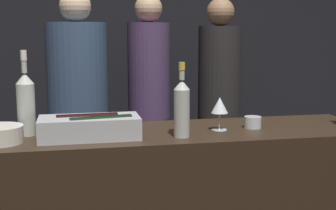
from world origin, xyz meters
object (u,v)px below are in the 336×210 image
wine_glass (220,106)px  rose_wine_bottle (182,107)px  ice_bin_with_bottles (90,126)px  person_blond_tee (219,97)px  white_wine_bottle (26,102)px  candle_votive (253,122)px  person_in_hoodie (149,94)px  person_grey_polo (78,106)px

wine_glass → rose_wine_bottle: (-0.21, -0.10, 0.02)m
ice_bin_with_bottles → person_blond_tee: (1.04, 1.39, -0.09)m
wine_glass → person_blond_tee: size_ratio=0.09×
wine_glass → white_wine_bottle: (-0.88, 0.08, 0.04)m
candle_votive → person_in_hoodie: 1.47m
rose_wine_bottle → white_wine_bottle: (-0.67, 0.18, 0.01)m
candle_votive → rose_wine_bottle: size_ratio=0.25×
white_wine_bottle → person_in_hoodie: person_in_hoodie is taller
rose_wine_bottle → person_in_hoodie: person_in_hoodie is taller
wine_glass → person_in_hoodie: bearing=93.7°
ice_bin_with_bottles → person_grey_polo: person_grey_polo is taller
candle_votive → person_grey_polo: size_ratio=0.05×
person_grey_polo → person_in_hoodie: bearing=-43.3°
ice_bin_with_bottles → rose_wine_bottle: bearing=-8.3°
person_in_hoodie → person_grey_polo: 0.63m
white_wine_bottle → person_blond_tee: person_blond_tee is taller
person_grey_polo → candle_votive: bearing=-127.8°
person_in_hoodie → person_blond_tee: (0.53, -0.12, -0.02)m
candle_votive → person_blond_tee: person_blond_tee is taller
person_blond_tee → rose_wine_bottle: bearing=-133.3°
person_blond_tee → white_wine_bottle: bearing=-155.5°
rose_wine_bottle → candle_votive: bearing=17.4°
white_wine_bottle → rose_wine_bottle: bearing=-14.9°
white_wine_bottle → person_blond_tee: size_ratio=0.22×
wine_glass → white_wine_bottle: white_wine_bottle is taller
ice_bin_with_bottles → person_in_hoodie: bearing=71.3°
rose_wine_bottle → person_in_hoodie: bearing=85.9°
wine_glass → person_blond_tee: bearing=72.1°
wine_glass → person_in_hoodie: (-0.10, 1.46, -0.13)m
rose_wine_bottle → person_blond_tee: (0.64, 1.44, -0.17)m
candle_votive → ice_bin_with_bottles: bearing=-175.4°
white_wine_bottle → person_in_hoodie: size_ratio=0.22×
ice_bin_with_bottles → white_wine_bottle: white_wine_bottle is taller
rose_wine_bottle → person_grey_polo: person_grey_polo is taller
wine_glass → person_in_hoodie: size_ratio=0.09×
person_blond_tee → person_grey_polo: 1.09m
person_in_hoodie → rose_wine_bottle: bearing=40.5°
person_blond_tee → candle_votive: bearing=-120.4°
ice_bin_with_bottles → wine_glass: (0.60, 0.04, 0.06)m
person_in_hoodie → person_grey_polo: size_ratio=1.00×
candle_votive → white_wine_bottle: size_ratio=0.22×
white_wine_bottle → person_grey_polo: person_grey_polo is taller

